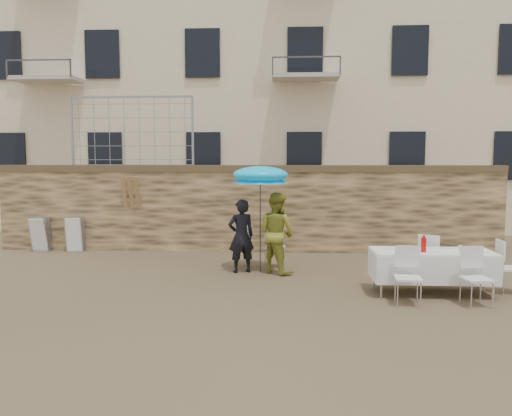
# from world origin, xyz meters

# --- Properties ---
(ground) EXTENTS (80.00, 80.00, 0.00)m
(ground) POSITION_xyz_m (0.00, 0.00, 0.00)
(ground) COLOR brown
(ground) RESTS_ON ground
(stone_wall) EXTENTS (13.00, 0.50, 2.20)m
(stone_wall) POSITION_xyz_m (0.00, 5.00, 1.10)
(stone_wall) COLOR olive
(stone_wall) RESTS_ON ground
(apartment_building) EXTENTS (20.00, 8.00, 15.00)m
(apartment_building) POSITION_xyz_m (0.00, 12.00, 7.50)
(apartment_building) COLOR beige
(apartment_building) RESTS_ON ground
(chain_link_fence) EXTENTS (3.20, 0.06, 1.80)m
(chain_link_fence) POSITION_xyz_m (-3.00, 5.00, 3.10)
(chain_link_fence) COLOR gray
(chain_link_fence) RESTS_ON stone_wall
(man_suit) EXTENTS (0.67, 0.56, 1.56)m
(man_suit) POSITION_xyz_m (0.07, 2.45, 0.78)
(man_suit) COLOR black
(man_suit) RESTS_ON ground
(woman_dress) EXTENTS (1.05, 1.03, 1.71)m
(woman_dress) POSITION_xyz_m (0.82, 2.45, 0.85)
(woman_dress) COLOR gold
(woman_dress) RESTS_ON ground
(umbrella) EXTENTS (1.22, 1.22, 2.11)m
(umbrella) POSITION_xyz_m (0.47, 2.55, 2.00)
(umbrella) COLOR #3F3F44
(umbrella) RESTS_ON ground
(couple_chair_left) EXTENTS (0.52, 0.52, 0.96)m
(couple_chair_left) POSITION_xyz_m (0.07, 3.00, 0.48)
(couple_chair_left) COLOR white
(couple_chair_left) RESTS_ON ground
(couple_chair_right) EXTENTS (0.56, 0.56, 0.96)m
(couple_chair_right) POSITION_xyz_m (0.77, 3.00, 0.48)
(couple_chair_right) COLOR white
(couple_chair_right) RESTS_ON ground
(banquet_table) EXTENTS (2.10, 0.85, 0.78)m
(banquet_table) POSITION_xyz_m (3.61, 0.97, 0.73)
(banquet_table) COLOR white
(banquet_table) RESTS_ON ground
(soda_bottle) EXTENTS (0.09, 0.09, 0.26)m
(soda_bottle) POSITION_xyz_m (3.41, 0.82, 0.91)
(soda_bottle) COLOR red
(soda_bottle) RESTS_ON banquet_table
(table_chair_front_left) EXTENTS (0.53, 0.53, 0.96)m
(table_chair_front_left) POSITION_xyz_m (3.01, 0.22, 0.48)
(table_chair_front_left) COLOR white
(table_chair_front_left) RESTS_ON ground
(table_chair_front_right) EXTENTS (0.56, 0.56, 0.96)m
(table_chair_front_right) POSITION_xyz_m (4.11, 0.22, 0.48)
(table_chair_front_right) COLOR white
(table_chair_front_right) RESTS_ON ground
(table_chair_back) EXTENTS (0.65, 0.65, 0.96)m
(table_chair_back) POSITION_xyz_m (3.81, 1.77, 0.48)
(table_chair_back) COLOR white
(table_chair_back) RESTS_ON ground
(table_chair_side) EXTENTS (0.49, 0.49, 0.96)m
(table_chair_side) POSITION_xyz_m (5.01, 1.07, 0.48)
(table_chair_side) COLOR white
(table_chair_side) RESTS_ON ground
(chair_stack_left) EXTENTS (0.46, 0.47, 0.92)m
(chair_stack_left) POSITION_xyz_m (-5.34, 4.74, 0.46)
(chair_stack_left) COLOR white
(chair_stack_left) RESTS_ON ground
(chair_stack_right) EXTENTS (0.46, 0.40, 0.92)m
(chair_stack_right) POSITION_xyz_m (-4.44, 4.74, 0.46)
(chair_stack_right) COLOR white
(chair_stack_right) RESTS_ON ground
(wood_planks) EXTENTS (0.70, 0.20, 2.00)m
(wood_planks) POSITION_xyz_m (-2.84, 4.81, 1.00)
(wood_planks) COLOR #A37749
(wood_planks) RESTS_ON ground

